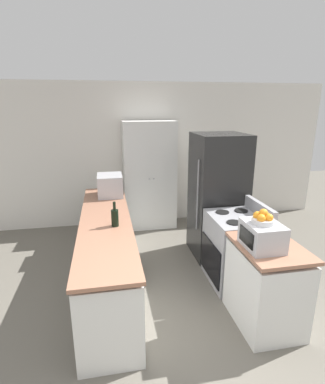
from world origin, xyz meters
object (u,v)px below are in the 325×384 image
Objects in this scene: pantry_cabinet at (149,176)px; toaster_oven at (262,236)px; fruit_bowl at (263,218)px; refrigerator at (217,196)px; microwave at (110,185)px; stove at (235,249)px; wine_bottle at (115,217)px.

pantry_cabinet reaches higher than toaster_oven.
pantry_cabinet is at bearing 102.75° from fruit_bowl.
toaster_oven is at bearing 21.90° from fruit_bowl.
microwave is at bearing 164.42° from refrigerator.
refrigerator is at bearing 87.51° from stove.
microwave is 1.13× the size of toaster_oven.
stove is at bearing 80.80° from toaster_oven.
stove is 0.91m from refrigerator.
fruit_bowl reaches higher than stove.
refrigerator reaches higher than fruit_bowl.
microwave is 1.54× the size of wine_bottle.
pantry_cabinet is at bearing 123.29° from refrigerator.
refrigerator is 1.61m from microwave.
wine_bottle is 0.73× the size of toaster_oven.
wine_bottle is at bearing -108.97° from pantry_cabinet.
toaster_oven is at bearing -95.93° from refrigerator.
pantry_cabinet reaches higher than microwave.
refrigerator is 1.63m from fruit_bowl.
microwave is at bearing 124.32° from toaster_oven.
fruit_bowl is at bearing -100.09° from stove.
microwave is (-1.55, 0.43, 0.13)m from refrigerator.
wine_bottle is (-1.53, -0.78, 0.08)m from refrigerator.
pantry_cabinet is at bearing 48.84° from microwave.
pantry_cabinet reaches higher than stove.
wine_bottle reaches higher than stove.
microwave reaches higher than stove.
pantry_cabinet is 1.10m from microwave.
refrigerator is 4.64× the size of toaster_oven.
refrigerator reaches higher than stove.
stove is at bearing 79.91° from fruit_bowl.
wine_bottle is at bearing -89.06° from microwave.
refrigerator is at bearing -15.58° from microwave.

